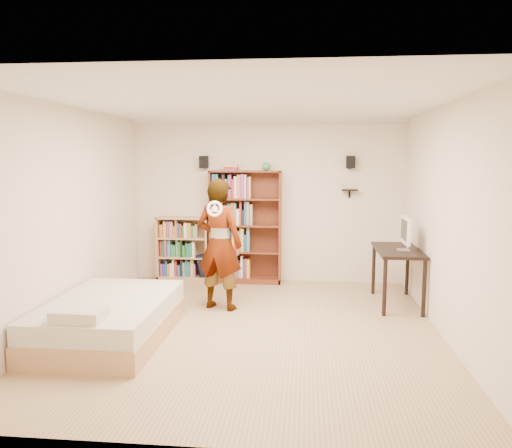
{
  "coord_description": "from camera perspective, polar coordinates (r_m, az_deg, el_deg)",
  "views": [
    {
      "loc": [
        0.63,
        -5.79,
        2.07
      ],
      "look_at": [
        -0.0,
        0.6,
        1.21
      ],
      "focal_mm": 35.0,
      "sensor_mm": 36.0,
      "label": 1
    }
  ],
  "objects": [
    {
      "name": "room_shell",
      "position": [
        5.83,
        -0.57,
        4.55
      ],
      "size": [
        4.52,
        5.02,
        2.71
      ],
      "color": "beige",
      "rests_on": "ground"
    },
    {
      "name": "tall_bookshelf",
      "position": [
        8.26,
        -1.2,
        -0.34
      ],
      "size": [
        1.18,
        0.34,
        1.86
      ],
      "primitive_type": null,
      "color": "brown",
      "rests_on": "ground"
    },
    {
      "name": "wall_shelf",
      "position": [
        8.25,
        10.67,
        3.84
      ],
      "size": [
        0.25,
        0.16,
        0.02
      ],
      "primitive_type": "cube",
      "color": "black",
      "rests_on": "room_shell"
    },
    {
      "name": "low_bookshelf",
      "position": [
        8.52,
        -8.29,
        -2.83
      ],
      "size": [
        0.87,
        0.32,
        1.08
      ],
      "primitive_type": null,
      "color": "tan",
      "rests_on": "ground"
    },
    {
      "name": "crown_molding",
      "position": [
        5.86,
        -0.58,
        13.46
      ],
      "size": [
        4.5,
        5.0,
        0.06
      ],
      "color": "white",
      "rests_on": "room_shell"
    },
    {
      "name": "wii_wheel",
      "position": [
        6.42,
        -4.75,
        1.73
      ],
      "size": [
        0.21,
        0.08,
        0.21
      ],
      "primitive_type": "torus",
      "rotation": [
        1.36,
        0.0,
        0.0
      ],
      "color": "white",
      "rests_on": "person"
    },
    {
      "name": "daybed",
      "position": [
        6.04,
        -16.42,
        -9.85
      ],
      "size": [
        1.28,
        1.98,
        0.58
      ],
      "primitive_type": null,
      "color": "beige",
      "rests_on": "ground"
    },
    {
      "name": "person",
      "position": [
        6.82,
        -4.19,
        -2.34
      ],
      "size": [
        0.75,
        0.6,
        1.79
      ],
      "primitive_type": "imported",
      "rotation": [
        0.0,
        0.0,
        2.84
      ],
      "color": "black",
      "rests_on": "ground"
    },
    {
      "name": "speaker_left",
      "position": [
        8.36,
        -5.98,
        7.07
      ],
      "size": [
        0.14,
        0.12,
        0.2
      ],
      "primitive_type": "cube",
      "color": "black",
      "rests_on": "room_shell"
    },
    {
      "name": "speaker_right",
      "position": [
        8.22,
        10.76,
        6.97
      ],
      "size": [
        0.14,
        0.12,
        0.2
      ],
      "primitive_type": "cube",
      "color": "black",
      "rests_on": "room_shell"
    },
    {
      "name": "imac",
      "position": [
        7.13,
        16.58,
        -1.08
      ],
      "size": [
        0.14,
        0.47,
        0.46
      ],
      "primitive_type": null,
      "rotation": [
        0.0,
        0.0,
        0.11
      ],
      "color": "white",
      "rests_on": "computer_desk"
    },
    {
      "name": "navy_bag",
      "position": [
        8.48,
        -5.52,
        -4.88
      ],
      "size": [
        0.41,
        0.33,
        0.49
      ],
      "primitive_type": null,
      "rotation": [
        0.0,
        0.0,
        0.31
      ],
      "color": "black",
      "rests_on": "ground"
    },
    {
      "name": "computer_desk",
      "position": [
        7.35,
        15.8,
        -5.82
      ],
      "size": [
        0.59,
        1.18,
        0.8
      ],
      "primitive_type": null,
      "color": "black",
      "rests_on": "ground"
    },
    {
      "name": "ground",
      "position": [
        6.18,
        -0.55,
        -11.98
      ],
      "size": [
        4.5,
        5.0,
        0.01
      ],
      "primitive_type": "cube",
      "color": "tan",
      "rests_on": "ground"
    }
  ]
}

